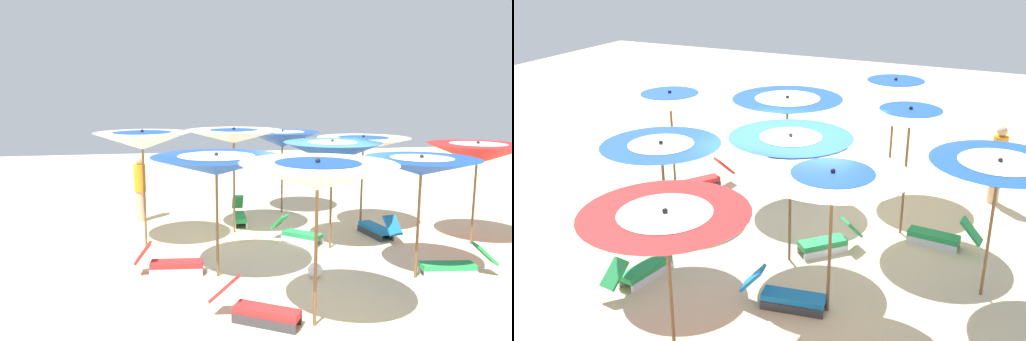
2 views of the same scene
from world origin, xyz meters
The scene contains 18 objects.
ground centered at (0.00, 0.00, -0.02)m, with size 35.23×35.23×0.04m, color beige.
beach_umbrella_0 centered at (3.52, -0.82, 2.31)m, with size 1.96×1.96×2.54m.
beach_umbrella_1 centered at (2.19, 1.08, 2.03)m, with size 2.28×2.28×2.26m.
beach_umbrella_2 centered at (1.04, 3.19, 2.16)m, with size 2.15×2.15×2.40m.
beach_umbrella_3 centered at (1.50, -1.59, 2.29)m, with size 2.23×2.23×2.51m.
beach_umbrella_4 centered at (-0.34, -0.07, 2.06)m, with size 2.04×2.04×2.34m.
beach_umbrella_5 centered at (-1.29, 1.82, 2.02)m, with size 1.96×1.96×2.23m.
beach_umbrella_6 centered at (-0.07, -3.26, 2.05)m, with size 2.04×2.04×2.31m.
beach_umbrella_7 centered at (-1.52, -1.20, 2.11)m, with size 2.17×2.17×2.32m.
beach_umbrella_8 centered at (-3.50, 0.23, 2.00)m, with size 2.11×2.11×2.27m.
lounger_0 centered at (1.79, 2.96, 0.20)m, with size 1.31×0.99×0.63m.
lounger_1 centered at (0.21, -0.57, 0.20)m, with size 1.08×1.05×0.57m.
lounger_2 centered at (-1.69, -0.61, 0.20)m, with size 0.53×1.35×0.62m.
lounger_3 centered at (1.26, -2.37, 0.21)m, with size 0.40×1.33×0.66m.
lounger_4 centered at (-2.01, 1.86, 0.20)m, with size 1.39×0.51×0.60m.
lounger_5 centered at (3.00, 0.82, 0.20)m, with size 1.25×0.48×0.60m.
beachgoer_0 centered at (3.73, -3.04, 0.89)m, with size 0.30×0.30×1.70m.
beach_ball centered at (0.48, 1.49, 0.14)m, with size 0.27×0.27×0.27m, color white.
Camera 1 is at (3.04, 9.24, 3.25)m, focal length 33.29 mm.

